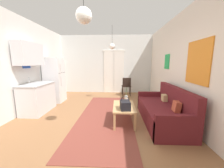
{
  "coord_description": "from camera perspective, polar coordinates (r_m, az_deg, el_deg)",
  "views": [
    {
      "loc": [
        0.57,
        -3.06,
        1.52
      ],
      "look_at": [
        0.38,
        1.29,
        0.8
      ],
      "focal_mm": 20.45,
      "sensor_mm": 36.0,
      "label": 1
    }
  ],
  "objects": [
    {
      "name": "kitchen_counter",
      "position": [
        4.57,
        -30.91,
        -1.07
      ],
      "size": [
        0.63,
        1.09,
        2.11
      ],
      "color": "silver",
      "rests_on": "ground_plane"
    },
    {
      "name": "refrigerator",
      "position": [
        5.45,
        -24.22,
        1.58
      ],
      "size": [
        0.65,
        0.63,
        1.71
      ],
      "color": "white",
      "rests_on": "ground_plane"
    },
    {
      "name": "area_rug",
      "position": [
        3.86,
        -2.83,
        -13.72
      ],
      "size": [
        1.46,
        3.8,
        0.01
      ],
      "primitive_type": "cube",
      "color": "brown",
      "rests_on": "ground_plane"
    },
    {
      "name": "wall_left",
      "position": [
        4.21,
        -41.06,
        6.01
      ],
      "size": [
        0.12,
        7.12,
        2.88
      ],
      "color": "white",
      "rests_on": "ground_plane"
    },
    {
      "name": "ground_plane",
      "position": [
        3.49,
        -7.58,
        -17.44
      ],
      "size": [
        5.13,
        7.52,
        0.1
      ],
      "primitive_type": "cube",
      "color": "#8E603D"
    },
    {
      "name": "handbag",
      "position": [
        3.04,
        5.89,
        -9.34
      ],
      "size": [
        0.25,
        0.32,
        0.32
      ],
      "color": "black",
      "rests_on": "coffee_table"
    },
    {
      "name": "coffee_table",
      "position": [
        3.34,
        5.34,
        -10.56
      ],
      "size": [
        0.54,
        0.95,
        0.44
      ],
      "color": "tan",
      "rests_on": "ground_plane"
    },
    {
      "name": "wall_back",
      "position": [
        6.6,
        -2.42,
        8.59
      ],
      "size": [
        4.73,
        0.13,
        2.88
      ],
      "color": "silver",
      "rests_on": "ground_plane"
    },
    {
      "name": "bamboo_vase",
      "position": [
        3.44,
        6.37,
        -7.01
      ],
      "size": [
        0.09,
        0.09,
        0.43
      ],
      "color": "beige",
      "rests_on": "coffee_table"
    },
    {
      "name": "accent_chair",
      "position": [
        5.98,
        6.46,
        -0.6
      ],
      "size": [
        0.43,
        0.41,
        0.85
      ],
      "rotation": [
        0.0,
        0.0,
        3.18
      ],
      "color": "black",
      "rests_on": "ground_plane"
    },
    {
      "name": "pendant_lamp_far",
      "position": [
        4.96,
        0.07,
        16.51
      ],
      "size": [
        0.22,
        0.22,
        0.86
      ],
      "color": "black"
    },
    {
      "name": "couch",
      "position": [
        3.65,
        22.29,
        -11.16
      ],
      "size": [
        0.87,
        1.99,
        0.91
      ],
      "color": "#5B191E",
      "rests_on": "ground_plane"
    },
    {
      "name": "wall_right",
      "position": [
        3.53,
        32.29,
        6.66
      ],
      "size": [
        0.12,
        7.12,
        2.88
      ],
      "color": "silver",
      "rests_on": "ground_plane"
    },
    {
      "name": "pendant_lamp_near",
      "position": [
        2.54,
        -12.47,
        27.66
      ],
      "size": [
        0.28,
        0.28,
        0.7
      ],
      "color": "black"
    }
  ]
}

